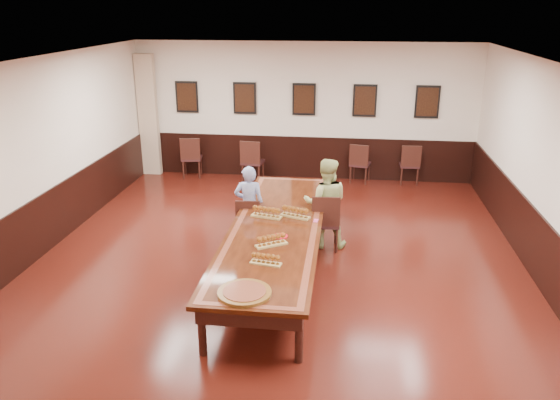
# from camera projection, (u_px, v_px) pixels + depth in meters

# --- Properties ---
(floor) EXTENTS (8.00, 10.00, 0.02)m
(floor) POSITION_uv_depth(u_px,v_px,m) (276.00, 270.00, 8.70)
(floor) COLOR black
(floor) RESTS_ON ground
(ceiling) EXTENTS (8.00, 10.00, 0.02)m
(ceiling) POSITION_uv_depth(u_px,v_px,m) (276.00, 63.00, 7.60)
(ceiling) COLOR white
(ceiling) RESTS_ON floor
(wall_back) EXTENTS (8.00, 0.02, 3.20)m
(wall_back) POSITION_uv_depth(u_px,v_px,m) (304.00, 112.00, 12.83)
(wall_back) COLOR beige
(wall_back) RESTS_ON floor
(wall_left) EXTENTS (0.02, 10.00, 3.20)m
(wall_left) POSITION_uv_depth(u_px,v_px,m) (25.00, 164.00, 8.62)
(wall_left) COLOR beige
(wall_left) RESTS_ON floor
(wall_right) EXTENTS (0.02, 10.00, 3.20)m
(wall_right) POSITION_uv_depth(u_px,v_px,m) (558.00, 184.00, 7.68)
(wall_right) COLOR beige
(wall_right) RESTS_ON floor
(chair_man) EXTENTS (0.45, 0.48, 0.88)m
(chair_man) POSITION_uv_depth(u_px,v_px,m) (249.00, 221.00, 9.44)
(chair_man) COLOR #321616
(chair_man) RESTS_ON floor
(chair_woman) EXTENTS (0.50, 0.54, 1.00)m
(chair_woman) POSITION_uv_depth(u_px,v_px,m) (325.00, 221.00, 9.31)
(chair_woman) COLOR #321616
(chair_woman) RESTS_ON floor
(spare_chair_a) EXTENTS (0.54, 0.58, 1.00)m
(spare_chair_a) POSITION_uv_depth(u_px,v_px,m) (192.00, 157.00, 13.21)
(spare_chair_a) COLOR #321616
(spare_chair_a) RESTS_ON floor
(spare_chair_b) EXTENTS (0.53, 0.57, 1.02)m
(spare_chair_b) POSITION_uv_depth(u_px,v_px,m) (253.00, 161.00, 12.85)
(spare_chair_b) COLOR #321616
(spare_chair_b) RESTS_ON floor
(spare_chair_c) EXTENTS (0.54, 0.57, 0.95)m
(spare_chair_c) POSITION_uv_depth(u_px,v_px,m) (360.00, 163.00, 12.81)
(spare_chair_c) COLOR #321616
(spare_chair_c) RESTS_ON floor
(spare_chair_d) EXTENTS (0.46, 0.50, 0.95)m
(spare_chair_d) POSITION_uv_depth(u_px,v_px,m) (409.00, 164.00, 12.72)
(spare_chair_d) COLOR #321616
(spare_chair_d) RESTS_ON floor
(person_man) EXTENTS (0.54, 0.38, 1.41)m
(person_man) POSITION_uv_depth(u_px,v_px,m) (249.00, 205.00, 9.44)
(person_man) COLOR #4359A9
(person_man) RESTS_ON floor
(person_woman) EXTENTS (0.82, 0.65, 1.57)m
(person_woman) POSITION_uv_depth(u_px,v_px,m) (326.00, 203.00, 9.31)
(person_woman) COLOR #BEC67C
(person_woman) RESTS_ON floor
(pink_phone) EXTENTS (0.08, 0.14, 0.01)m
(pink_phone) POSITION_uv_depth(u_px,v_px,m) (316.00, 221.00, 8.63)
(pink_phone) COLOR #F5519E
(pink_phone) RESTS_ON conference_table
(curtain) EXTENTS (0.45, 0.18, 2.90)m
(curtain) POSITION_uv_depth(u_px,v_px,m) (148.00, 116.00, 13.14)
(curtain) COLOR tan
(curtain) RESTS_ON floor
(wainscoting) EXTENTS (8.00, 10.00, 1.00)m
(wainscoting) POSITION_uv_depth(u_px,v_px,m) (276.00, 241.00, 8.52)
(wainscoting) COLOR black
(wainscoting) RESTS_ON floor
(conference_table) EXTENTS (1.40, 5.00, 0.76)m
(conference_table) POSITION_uv_depth(u_px,v_px,m) (276.00, 234.00, 8.49)
(conference_table) COLOR black
(conference_table) RESTS_ON floor
(posters) EXTENTS (6.14, 0.04, 0.74)m
(posters) POSITION_uv_depth(u_px,v_px,m) (304.00, 99.00, 12.66)
(posters) COLOR black
(posters) RESTS_ON wall_back
(flight_a) EXTENTS (0.52, 0.27, 0.19)m
(flight_a) POSITION_uv_depth(u_px,v_px,m) (266.00, 212.00, 8.75)
(flight_a) COLOR olive
(flight_a) RESTS_ON conference_table
(flight_b) EXTENTS (0.51, 0.31, 0.18)m
(flight_b) POSITION_uv_depth(u_px,v_px,m) (295.00, 212.00, 8.75)
(flight_b) COLOR olive
(flight_b) RESTS_ON conference_table
(flight_c) EXTENTS (0.47, 0.37, 0.17)m
(flight_c) POSITION_uv_depth(u_px,v_px,m) (271.00, 240.00, 7.73)
(flight_c) COLOR olive
(flight_c) RESTS_ON conference_table
(flight_d) EXTENTS (0.43, 0.20, 0.16)m
(flight_d) POSITION_uv_depth(u_px,v_px,m) (266.00, 259.00, 7.17)
(flight_d) COLOR olive
(flight_d) RESTS_ON conference_table
(red_plate_grp) EXTENTS (0.21, 0.21, 0.03)m
(red_plate_grp) POSITION_uv_depth(u_px,v_px,m) (281.00, 236.00, 8.04)
(red_plate_grp) COLOR red
(red_plate_grp) RESTS_ON conference_table
(carved_platter) EXTENTS (0.72, 0.72, 0.05)m
(carved_platter) POSITION_uv_depth(u_px,v_px,m) (245.00, 293.00, 6.44)
(carved_platter) COLOR #583411
(carved_platter) RESTS_ON conference_table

